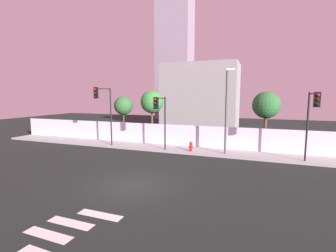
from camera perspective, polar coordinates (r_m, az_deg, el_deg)
name	(u,v)px	position (r m, az deg, el deg)	size (l,w,h in m)	color
ground_plane	(132,184)	(12.83, -8.30, -13.37)	(80.00, 80.00, 0.00)	black
sidewalk	(181,150)	(20.08, 3.11, -5.55)	(36.00, 2.40, 0.15)	#A1A1A1
perimeter_wall	(186,136)	(21.11, 4.19, -2.24)	(36.00, 0.18, 1.80)	silver
crosswalk_marking	(68,231)	(9.45, -22.33, -21.67)	(2.59, 3.04, 0.01)	silver
traffic_light_left	(160,112)	(18.81, -1.88, 3.40)	(0.49, 1.49, 4.22)	black
traffic_light_center	(103,104)	(21.16, -14.89, 5.05)	(0.56, 1.81, 4.99)	black
traffic_light_right	(312,112)	(17.53, 30.66, 2.90)	(0.41, 1.74, 4.54)	black
street_lamp_curbside	(227,105)	(18.17, 13.57, 4.86)	(0.77, 1.71, 6.19)	#4C4C51
fire_hydrant	(191,146)	(19.27, 5.37, -4.68)	(0.44, 0.26, 0.74)	red
roadside_tree_leftmost	(123,106)	(25.08, -10.39, 4.65)	(1.88, 1.88, 4.40)	brown
roadside_tree_midleft	(152,102)	(23.60, -3.78, 5.57)	(2.18, 2.18, 4.96)	brown
roadside_tree_midright	(266,105)	(21.51, 21.96, 4.49)	(2.20, 2.20, 4.82)	brown
low_building_distant	(201,96)	(34.89, 7.61, 6.97)	(10.23, 6.00, 8.84)	gray
tower_on_skyline	(175,51)	(49.40, 1.61, 17.12)	(6.49, 5.00, 26.12)	gray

